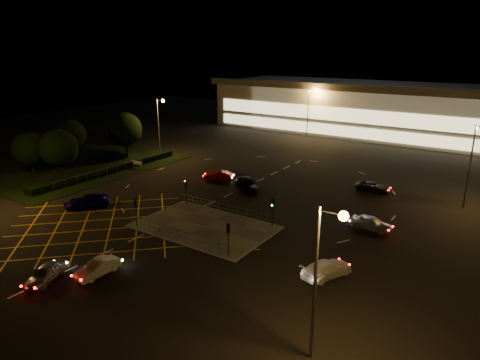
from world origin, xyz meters
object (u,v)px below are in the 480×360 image
Objects in this scene: car_left_blue at (87,201)px; car_east_grey at (373,187)px; car_near_silver at (45,274)px; car_approach_white at (327,269)px; car_circ_red at (218,176)px; car_queue_white at (98,268)px; car_right_silver at (371,223)px; signal_se at (228,233)px; signal_sw at (136,206)px; car_far_dkgrey at (247,184)px; signal_ne at (273,207)px; signal_nw at (186,187)px.

car_east_grey is (26.60, 25.05, -0.10)m from car_left_blue.
car_east_grey is (15.08, 37.78, -0.07)m from car_near_silver.
car_east_grey is at bearing -59.24° from car_approach_white.
car_approach_white is (23.77, -16.60, 0.01)m from car_circ_red.
car_near_silver is 1.03× the size of car_queue_white.
car_queue_white is at bearing 0.76° from car_left_blue.
car_east_grey is (-3.70, 12.48, -0.11)m from car_right_silver.
signal_se is 23.72m from car_circ_red.
car_left_blue is (-9.43, 0.79, -1.64)m from signal_sw.
signal_sw is 10.22m from car_queue_white.
car_queue_white is 0.73× the size of car_far_dkgrey.
signal_ne reaches higher than car_east_grey.
car_left_blue is 36.54m from car_east_grey.
signal_se is 1.00× the size of signal_ne.
signal_nw is 1.00× the size of signal_ne.
car_approach_white reaches higher than car_queue_white.
signal_se is at bearing 27.85° from car_near_silver.
car_approach_white is (8.84, 1.76, -1.67)m from signal_se.
car_circ_red is at bearing 105.76° from signal_nw.
signal_ne is at bearing -146.35° from signal_sw.
signal_nw is at bearing -155.90° from car_far_dkgrey.
car_queue_white is at bearing 148.19° from car_right_silver.
car_near_silver reaches higher than car_queue_white.
car_near_silver is at bearing -84.01° from signal_nw.
car_queue_white reaches higher than car_east_grey.
signal_nw is 0.76× the size of car_circ_red.
signal_se is 15.61m from car_near_silver.
car_right_silver is at bearing 31.21° from signal_ne.
signal_sw is 0.73× the size of car_right_silver.
signal_se reaches higher than car_near_silver.
signal_ne is 0.66× the size of car_approach_white.
signal_se is at bearing -180.00° from signal_sw.
signal_se is 0.80× the size of car_queue_white.
car_far_dkgrey is at bearing 52.04° from car_circ_red.
car_right_silver is (30.30, 12.57, 0.01)m from car_left_blue.
signal_se reaches higher than car_queue_white.
car_approach_white is (20.84, -6.23, -1.67)m from signal_nw.
signal_ne is 18.38m from car_queue_white.
signal_nw reaches higher than car_right_silver.
car_far_dkgrey reaches higher than car_east_grey.
signal_se is 0.66× the size of car_approach_white.
car_far_dkgrey is (0.73, 28.95, 0.09)m from car_near_silver.
car_far_dkgrey is at bearing 95.66° from car_queue_white.
signal_nw is 0.70× the size of car_east_grey.
signal_nw is at bearing -8.98° from car_circ_red.
car_approach_white reaches higher than car_east_grey.
signal_ne is at bearing 68.15° from car_queue_white.
car_right_silver is (16.05, 22.21, 0.09)m from car_queue_white.
car_east_grey is at bearing -16.90° from car_far_dkgrey.
car_far_dkgrey is 1.12× the size of car_approach_white.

